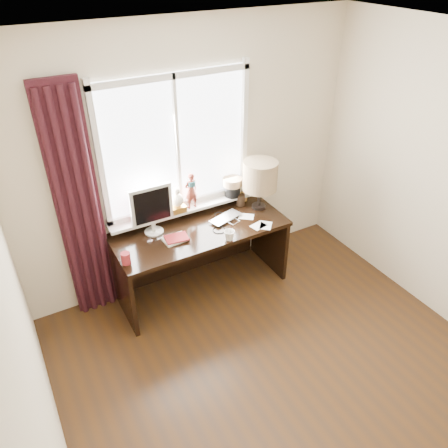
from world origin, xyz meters
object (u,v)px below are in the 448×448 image
monitor (152,207)px  mug (229,235)px  table_lamp (260,176)px  laptop (226,218)px  desk (197,244)px  red_cup (126,258)px

monitor → mug: bearing=-38.8°
table_lamp → laptop: bearing=-175.7°
desk → laptop: bearing=-13.6°
laptop → table_lamp: (0.41, 0.03, 0.35)m
mug → table_lamp: table_lamp is taller
desk → table_lamp: 0.93m
mug → table_lamp: size_ratio=0.20×
mug → monitor: monitor is taller
desk → table_lamp: table_lamp is taller
table_lamp → red_cup: bearing=-171.3°
red_cup → table_lamp: size_ratio=0.20×
monitor → laptop: bearing=-10.3°
red_cup → laptop: bearing=10.3°
desk → monitor: 0.67m
mug → red_cup: red_cup is taller
laptop → desk: 0.40m
desk → table_lamp: (0.71, -0.04, 0.61)m
monitor → table_lamp: (1.12, -0.10, 0.09)m
laptop → table_lamp: table_lamp is taller
monitor → table_lamp: bearing=-5.0°
monitor → table_lamp: size_ratio=0.94×
laptop → desk: size_ratio=0.20×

